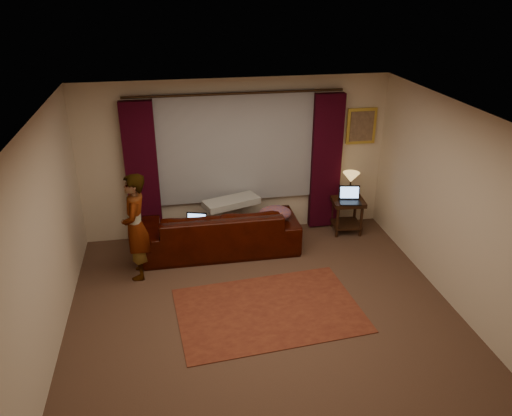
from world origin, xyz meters
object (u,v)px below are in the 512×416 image
Objects in this scene: laptop_table at (350,196)px; person at (136,227)px; sofa at (220,222)px; end_table at (346,215)px; tiffany_lamp at (350,185)px; laptop_sofa at (195,223)px.

laptop_table is 0.24× the size of person.
laptop_table is (2.17, 0.10, 0.24)m from sofa.
end_table is 1.37× the size of tiffany_lamp.
person is (-3.49, -0.86, -0.03)m from tiffany_lamp.
sofa reaches higher than end_table.
sofa is 1.39m from person.
tiffany_lamp reaches higher than sofa.
sofa is at bearing -166.66° from laptop_table.
tiffany_lamp reaches higher than laptop_sofa.
end_table is (2.19, 0.25, -0.19)m from sofa.
laptop_table is at bearing -107.90° from tiffany_lamp.
tiffany_lamp reaches higher than laptop_table.
end_table is 0.38× the size of person.
sofa is 2.29m from tiffany_lamp.
tiffany_lamp is 0.28× the size of person.
sofa is 7.13× the size of laptop_sofa.
laptop_sofa is 2.59m from laptop_table.
laptop_sofa is at bearing -169.85° from end_table.
sofa is 2.21m from end_table.
end_table is at bearing 107.40° from person.
person is at bearing -166.07° from tiffany_lamp.
person is at bearing 23.80° from sofa.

